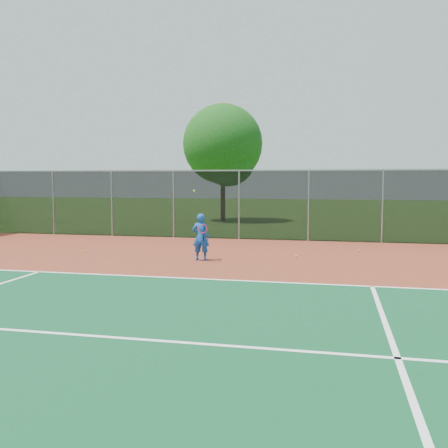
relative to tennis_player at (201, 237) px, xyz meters
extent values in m
plane|color=#2A4F16|center=(3.10, -6.00, -0.78)|extent=(120.00, 120.00, 0.00)
cube|color=brown|center=(3.10, -4.00, -0.77)|extent=(30.00, 20.00, 0.02)
cube|color=#114F2A|center=(5.10, -9.50, -0.76)|extent=(22.00, 13.00, 0.01)
cube|color=white|center=(5.10, -3.00, -0.75)|extent=(22.00, 0.10, 0.00)
cube|color=white|center=(5.10, -9.50, -0.75)|extent=(0.10, 13.00, 0.00)
cube|color=white|center=(5.10, -8.00, -0.75)|extent=(18.00, 0.10, 0.00)
cube|color=black|center=(3.10, 6.00, 0.74)|extent=(30.00, 0.04, 3.00)
cube|color=gray|center=(3.10, 6.00, 2.24)|extent=(30.00, 0.06, 0.06)
imported|color=#134CB4|center=(0.00, 0.00, 0.00)|extent=(0.57, 0.38, 1.51)
cylinder|color=black|center=(0.15, -0.25, 0.00)|extent=(0.03, 0.15, 0.27)
torus|color=#A51414|center=(0.15, -0.35, 0.30)|extent=(0.30, 0.13, 0.29)
sphere|color=#B0C717|center=(-0.25, 0.10, 1.47)|extent=(0.07, 0.07, 0.07)
sphere|color=#B0C717|center=(5.07, 3.07, -0.73)|extent=(0.07, 0.07, 0.07)
sphere|color=#B0C717|center=(2.95, 1.34, -0.73)|extent=(0.07, 0.07, 0.07)
sphere|color=#B0C717|center=(-4.54, 0.85, -0.73)|extent=(0.07, 0.07, 0.07)
cylinder|color=#361F13|center=(-2.77, 15.61, 0.64)|extent=(0.30, 0.30, 2.83)
sphere|color=#124512|center=(-2.77, 15.61, 4.10)|extent=(5.04, 5.04, 5.04)
sphere|color=#124512|center=(-2.37, 15.31, 3.15)|extent=(3.46, 3.46, 3.46)
camera|label=1|loc=(4.16, -15.37, 1.81)|focal=40.00mm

